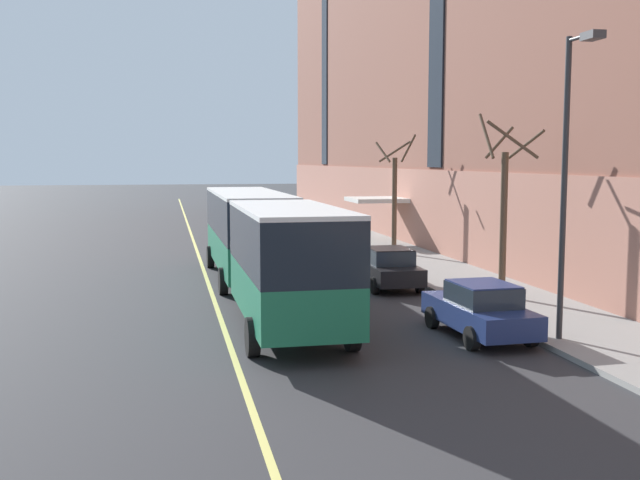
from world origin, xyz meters
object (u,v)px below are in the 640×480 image
(city_bus, at_px, (261,239))
(parked_car_darkgray_3, at_px, (285,216))
(street_tree_mid_block, at_px, (504,205))
(parked_car_black_1, at_px, (388,267))
(parked_car_navy_4, at_px, (480,310))
(street_tree_far_uptown, at_px, (395,195))
(fire_hydrant, at_px, (399,259))
(street_lamp, at_px, (569,160))
(parked_car_green_5, at_px, (305,226))
(parked_car_silver_0, at_px, (328,238))

(city_bus, relative_size, parked_car_darkgray_3, 4.32)
(street_tree_mid_block, bearing_deg, parked_car_black_1, 132.53)
(parked_car_darkgray_3, xyz_separation_m, parked_car_navy_4, (-0.07, -35.10, -0.00))
(parked_car_darkgray_3, height_order, street_tree_far_uptown, street_tree_far_uptown)
(fire_hydrant, bearing_deg, city_bus, -141.62)
(parked_car_navy_4, height_order, street_tree_far_uptown, street_tree_far_uptown)
(street_tree_far_uptown, distance_m, street_lamp, 19.19)
(parked_car_darkgray_3, distance_m, parked_car_navy_4, 35.11)
(street_tree_mid_block, bearing_deg, fire_hydrant, 99.75)
(parked_car_darkgray_3, bearing_deg, parked_car_navy_4, -90.11)
(city_bus, relative_size, parked_car_black_1, 4.29)
(city_bus, relative_size, parked_car_navy_4, 4.41)
(parked_car_navy_4, xyz_separation_m, parked_car_green_5, (0.08, 27.10, 0.00))
(parked_car_black_1, bearing_deg, parked_car_green_5, 89.32)
(parked_car_darkgray_3, bearing_deg, parked_car_silver_0, -90.60)
(city_bus, height_order, parked_car_darkgray_3, city_bus)
(city_bus, bearing_deg, parked_car_black_1, 12.86)
(street_tree_mid_block, height_order, fire_hydrant, street_tree_mid_block)
(city_bus, distance_m, street_tree_far_uptown, 13.37)
(parked_car_navy_4, bearing_deg, fire_hydrant, 82.46)
(parked_car_silver_0, height_order, street_tree_mid_block, street_tree_mid_block)
(city_bus, distance_m, parked_car_green_5, 20.60)
(parked_car_silver_0, height_order, parked_car_black_1, same)
(street_tree_mid_block, height_order, street_tree_far_uptown, street_tree_mid_block)
(street_tree_far_uptown, bearing_deg, parked_car_darkgray_3, 99.67)
(city_bus, height_order, parked_car_green_5, city_bus)
(parked_car_darkgray_3, bearing_deg, city_bus, -100.70)
(street_tree_mid_block, height_order, street_lamp, street_lamp)
(street_tree_mid_block, bearing_deg, parked_car_darkgray_3, 95.56)
(parked_car_black_1, height_order, street_tree_mid_block, street_tree_mid_block)
(parked_car_green_5, xyz_separation_m, street_tree_far_uptown, (2.95, -9.38, 2.34))
(parked_car_green_5, distance_m, street_lamp, 28.80)
(parked_car_navy_4, height_order, parked_car_green_5, same)
(parked_car_green_5, xyz_separation_m, street_tree_mid_block, (2.92, -22.14, 2.57))
(street_tree_mid_block, bearing_deg, street_lamp, -101.00)
(parked_car_darkgray_3, bearing_deg, street_lamp, -87.31)
(parked_car_green_5, bearing_deg, parked_car_black_1, -90.68)
(parked_car_silver_0, distance_m, fire_hydrant, 6.99)
(parked_car_black_1, bearing_deg, parked_car_silver_0, 89.79)
(parked_car_black_1, relative_size, parked_car_darkgray_3, 1.01)
(parked_car_silver_0, xyz_separation_m, parked_car_green_5, (0.18, 7.67, 0.00))
(parked_car_green_5, distance_m, fire_hydrant, 14.52)
(parked_car_darkgray_3, bearing_deg, street_tree_mid_block, -84.44)
(parked_car_silver_0, relative_size, parked_car_navy_4, 1.05)
(parked_car_darkgray_3, bearing_deg, parked_car_green_5, -89.89)
(parked_car_silver_0, bearing_deg, parked_car_navy_4, -89.71)
(parked_car_silver_0, xyz_separation_m, street_tree_far_uptown, (3.13, -1.72, 2.34))
(city_bus, distance_m, parked_car_darkgray_3, 28.40)
(parked_car_darkgray_3, bearing_deg, street_tree_far_uptown, -80.33)
(city_bus, height_order, street_lamp, street_lamp)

